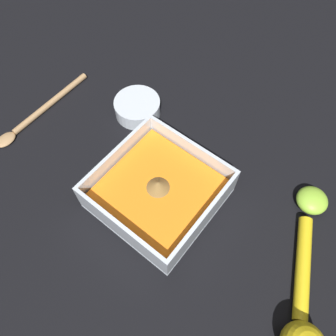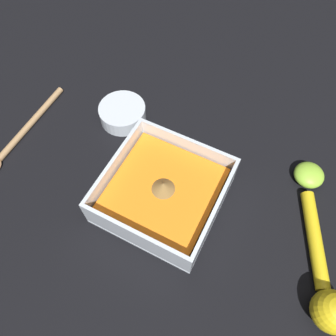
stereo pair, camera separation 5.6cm
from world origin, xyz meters
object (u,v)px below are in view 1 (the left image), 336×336
Objects in this scene: lemon_squeezer at (303,322)px; lemon_half at (312,200)px; wooden_spoon at (39,113)px; spice_bowl at (137,108)px; square_dish at (158,192)px.

lemon_half is (0.07, -0.18, -0.01)m from lemon_squeezer.
lemon_half is at bearing 106.02° from wooden_spoon.
wooden_spoon is (0.51, 0.16, -0.01)m from lemon_half.
wooden_spoon is at bearing -115.91° from lemon_squeezer.
spice_bowl reaches higher than lemon_half.
lemon_squeezer reaches higher than wooden_spoon.
spice_bowl is 0.20m from wooden_spoon.
square_dish is 3.60× the size of lemon_half.
spice_bowl is 0.44× the size of lemon_squeezer.
wooden_spoon is at bearing 1.08° from square_dish.
wooden_spoon is at bearing 17.07° from lemon_half.
lemon_half is 0.22× the size of wooden_spoon.
lemon_half is at bearing -143.88° from square_dish.
wooden_spoon is (0.30, 0.01, -0.02)m from square_dish.
square_dish is 2.06× the size of spice_bowl.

